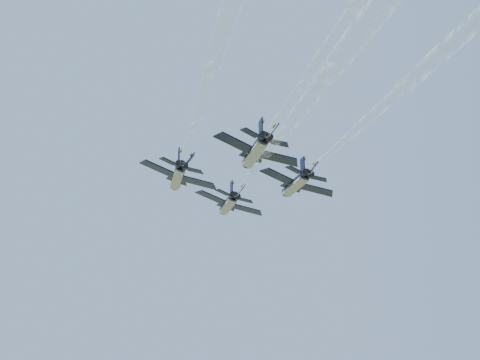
# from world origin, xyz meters

# --- Properties ---
(jet_lead) EXTENTS (11.74, 16.56, 4.78)m
(jet_lead) POSITION_xyz_m (-1.99, 15.10, 93.51)
(jet_lead) COLOR black
(jet_left) EXTENTS (11.74, 16.56, 4.78)m
(jet_left) POSITION_xyz_m (-7.57, -0.19, 93.51)
(jet_left) COLOR black
(jet_right) EXTENTS (11.74, 16.56, 4.78)m
(jet_right) POSITION_xyz_m (10.67, 6.00, 93.51)
(jet_right) COLOR black
(jet_slot) EXTENTS (11.74, 16.56, 4.78)m
(jet_slot) POSITION_xyz_m (5.76, -8.52, 93.51)
(jet_slot) COLOR black
(smoke_trail_lead) EXTENTS (24.16, 64.79, 2.54)m
(smoke_trail_lead) POSITION_xyz_m (14.99, -33.45, 93.54)
(smoke_trail_lead) COLOR white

